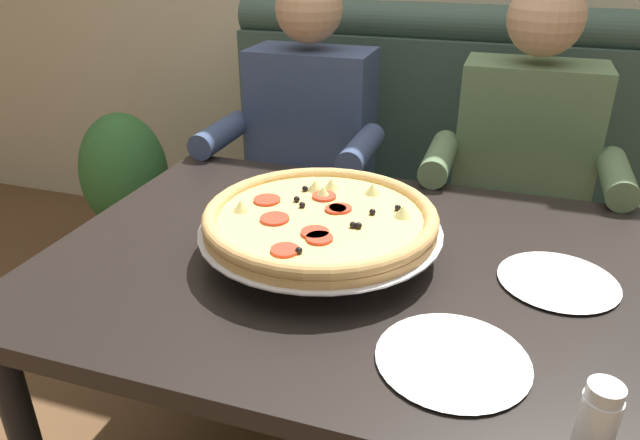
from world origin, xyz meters
TOP-DOWN VIEW (x-y plane):
  - booth_bench at (0.00, 0.94)m, footprint 1.53×0.78m
  - dining_table at (0.00, 0.00)m, footprint 1.26×0.93m
  - diner_left at (-0.34, 0.67)m, footprint 0.54×0.64m
  - diner_right at (0.34, 0.67)m, footprint 0.54×0.64m
  - pizza at (-0.06, -0.00)m, footprint 0.51×0.51m
  - shaker_parmesan at (0.45, -0.39)m, footprint 0.05×0.05m
  - plate_near_left at (0.42, 0.03)m, footprint 0.23×0.23m
  - plate_near_right at (0.25, -0.27)m, footprint 0.25×0.25m
  - potted_plant at (-1.22, 0.89)m, footprint 0.36×0.36m

SIDE VIEW (x-z plane):
  - potted_plant at x=-1.22m, z-range 0.04..0.74m
  - booth_bench at x=0.00m, z-range -0.17..0.96m
  - dining_table at x=0.00m, z-range 0.28..1.03m
  - diner_left at x=-0.34m, z-range 0.07..1.35m
  - diner_right at x=0.34m, z-range 0.07..1.35m
  - plate_near_left at x=0.42m, z-range 0.74..0.76m
  - plate_near_right at x=0.25m, z-range 0.74..0.76m
  - shaker_parmesan at x=0.45m, z-range 0.73..0.84m
  - pizza at x=-0.06m, z-range 0.76..0.88m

